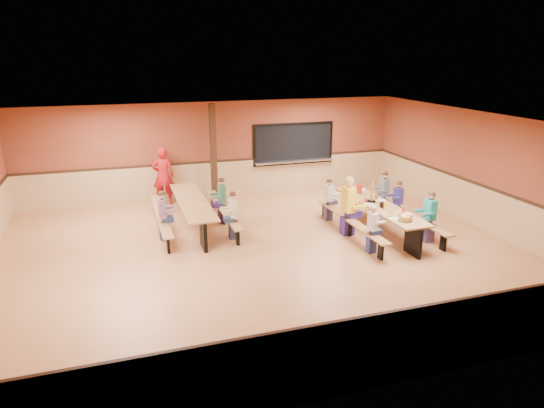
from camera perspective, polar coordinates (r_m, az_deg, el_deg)
name	(u,v)px	position (r m, az deg, el deg)	size (l,w,h in m)	color
ground	(262,253)	(11.26, -1.20, -5.81)	(12.00, 12.00, 0.00)	#A3653D
room_envelope	(262,225)	(11.01, -1.22, -2.50)	(12.04, 10.04, 3.02)	brown
kitchen_pass_through	(293,146)	(16.15, 2.55, 6.88)	(2.78, 0.28, 1.38)	black
structural_post	(213,154)	(14.87, -6.91, 5.90)	(0.18, 0.18, 3.00)	black
cafeteria_table_main	(379,213)	(12.67, 12.48, -1.00)	(1.91, 3.70, 0.74)	#A27040
cafeteria_table_second	(193,208)	(12.90, -9.33, -0.48)	(1.91, 3.70, 0.74)	#A27040
seated_child_white_left	(372,229)	(11.35, 11.70, -2.95)	(0.33, 0.27, 1.12)	silver
seated_adult_yellow	(348,206)	(12.32, 8.94, -0.28)	(0.50, 0.41, 1.48)	yellow
seated_child_grey_left	(329,200)	(13.37, 6.69, 0.50)	(0.34, 0.28, 1.15)	silver
seated_child_teal_right	(429,217)	(12.33, 18.02, -1.46)	(0.40, 0.32, 1.26)	teal
seated_child_navy_right	(398,203)	(13.44, 14.58, 0.16)	(0.35, 0.28, 1.16)	navy
seated_child_char_right	(383,194)	(14.04, 12.98, 1.21)	(0.39, 0.32, 1.25)	#565E63
seated_child_purple_sec	(163,216)	(12.18, -12.71, -1.35)	(0.37, 0.30, 1.22)	#7C5275
seated_child_green_sec	(222,201)	(13.16, -5.91, 0.41)	(0.37, 0.31, 1.22)	#2F634C
seated_child_tan_sec	(233,216)	(11.98, -4.61, -1.37)	(0.36, 0.29, 1.19)	beige
standing_woman	(163,176)	(14.94, -12.68, 3.25)	(0.65, 0.43, 1.78)	#A81318
punch_pitcher	(359,189)	(13.53, 10.21, 1.75)	(0.16, 0.16, 0.22)	#AC2017
chip_bowl	(405,218)	(11.52, 15.41, -1.57)	(0.32, 0.32, 0.15)	#FFA228
napkin_dispenser	(383,205)	(12.37, 12.89, -0.11)	(0.10, 0.14, 0.13)	black
condiment_mustard	(385,206)	(12.20, 13.19, -0.29)	(0.06, 0.06, 0.17)	yellow
condiment_ketchup	(384,206)	(12.25, 13.07, -0.21)	(0.06, 0.06, 0.17)	#B2140F
table_paddle	(371,197)	(12.71, 11.63, 0.77)	(0.16, 0.16, 0.56)	black
place_settings	(380,203)	(12.59, 12.56, 0.16)	(0.65, 3.30, 0.11)	beige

